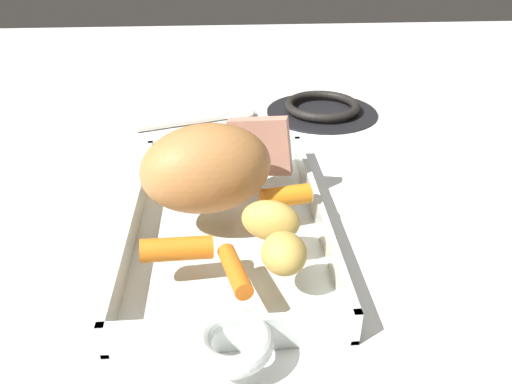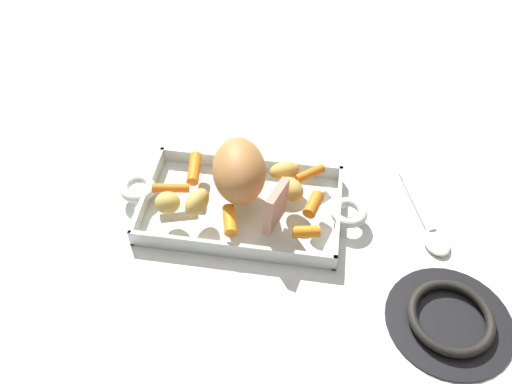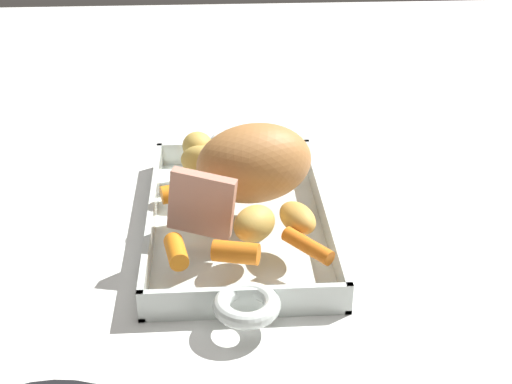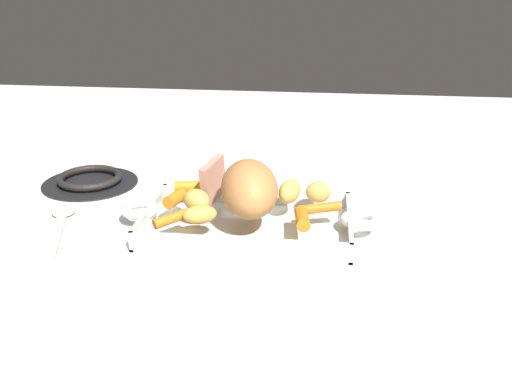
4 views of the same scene
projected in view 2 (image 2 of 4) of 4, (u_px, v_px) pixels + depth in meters
ground_plane at (241, 210)px, 1.04m from camera, size 2.35×2.35×0.00m
roasting_dish at (241, 207)px, 1.03m from camera, size 0.47×0.23×0.04m
pork_roast at (239, 170)px, 0.99m from camera, size 0.13×0.16×0.10m
roast_slice_thin at (276, 206)px, 0.95m from camera, size 0.04×0.08×0.08m
baby_carrot_northwest at (171, 188)px, 1.02m from camera, size 0.07×0.03×0.02m
baby_carrot_short at (314, 204)px, 0.98m from camera, size 0.04×0.06×0.03m
baby_carrot_center_right at (230, 220)px, 0.96m from camera, size 0.04×0.06×0.03m
baby_carrot_southeast at (306, 232)px, 0.94m from camera, size 0.05×0.03×0.02m
baby_carrot_center_left at (310, 174)px, 1.04m from camera, size 0.06×0.06×0.02m
baby_carrot_long at (194, 168)px, 1.05m from camera, size 0.03×0.07×0.03m
potato_halved at (168, 203)px, 0.98m from camera, size 0.05×0.05×0.04m
potato_golden_large at (197, 202)px, 0.97m from camera, size 0.05×0.07×0.04m
potato_golden_small at (284, 170)px, 1.04m from camera, size 0.07×0.06×0.03m
potato_whole at (290, 189)px, 1.00m from camera, size 0.07×0.07×0.04m
stove_burner_rear at (450, 319)px, 0.87m from camera, size 0.21×0.21×0.02m
serving_spoon at (425, 218)px, 1.02m from camera, size 0.10×0.22×0.02m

